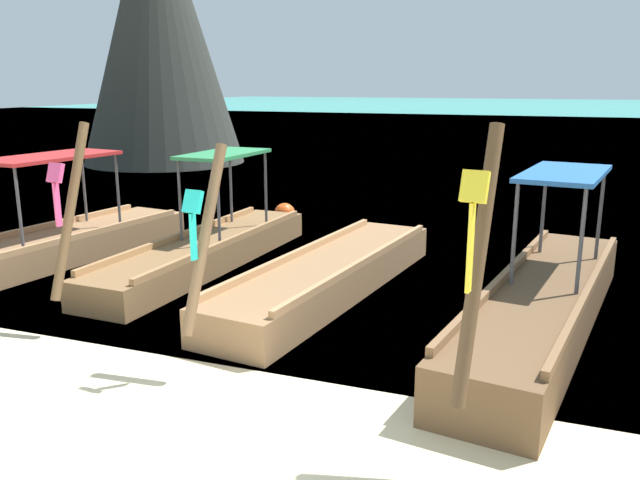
% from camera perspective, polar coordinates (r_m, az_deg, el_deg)
% --- Properties ---
extents(ground, '(120.00, 120.00, 0.00)m').
position_cam_1_polar(ground, '(5.76, -15.27, -19.44)').
color(ground, beige).
extents(sea_water, '(120.00, 120.00, 0.00)m').
position_cam_1_polar(sea_water, '(66.09, 18.10, 10.41)').
color(sea_water, '#2DB29E').
rests_on(sea_water, ground).
extents(longtail_boat_violet_ribbon, '(2.25, 7.48, 2.25)m').
position_cam_1_polar(longtail_boat_violet_ribbon, '(11.93, -25.10, -1.15)').
color(longtail_boat_violet_ribbon, olive).
rests_on(longtail_boat_violet_ribbon, ground).
extents(longtail_boat_pink_ribbon, '(1.35, 6.25, 2.62)m').
position_cam_1_polar(longtail_boat_pink_ribbon, '(11.31, -10.04, -0.77)').
color(longtail_boat_pink_ribbon, brown).
rests_on(longtail_boat_pink_ribbon, ground).
extents(longtail_boat_turquoise_ribbon, '(1.87, 6.18, 2.47)m').
position_cam_1_polar(longtail_boat_turquoise_ribbon, '(9.76, 0.78, -3.14)').
color(longtail_boat_turquoise_ribbon, olive).
rests_on(longtail_boat_turquoise_ribbon, ground).
extents(longtail_boat_yellow_ribbon, '(2.04, 6.70, 2.80)m').
position_cam_1_polar(longtail_boat_yellow_ribbon, '(8.72, 19.03, -5.32)').
color(longtail_boat_yellow_ribbon, brown).
rests_on(longtail_boat_yellow_ribbon, ground).
extents(karst_rock, '(6.53, 6.17, 10.50)m').
position_cam_1_polar(karst_rock, '(26.57, -14.27, 17.51)').
color(karst_rock, '#2D302B').
rests_on(karst_rock, ground).
extents(mooring_buoy_near, '(0.47, 0.47, 0.47)m').
position_cam_1_polar(mooring_buoy_near, '(14.51, -3.13, 2.34)').
color(mooring_buoy_near, '#EA5119').
rests_on(mooring_buoy_near, sea_water).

